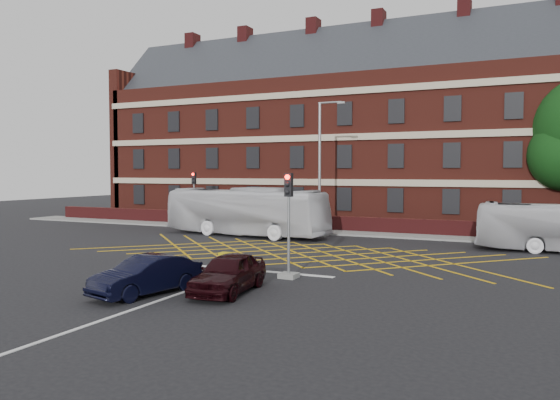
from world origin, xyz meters
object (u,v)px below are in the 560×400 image
at_px(street_lamp, 320,190).
at_px(car_maroon, 228,273).
at_px(direction_signs, 183,209).
at_px(traffic_light_far, 194,204).
at_px(bus_left, 245,212).
at_px(car_navy, 147,275).
at_px(utility_cabinet, 225,264).
at_px(traffic_light_near, 289,235).

bearing_deg(street_lamp, car_maroon, -79.97).
xyz_separation_m(street_lamp, direction_signs, (-12.44, 1.89, -1.70)).
bearing_deg(traffic_light_far, bus_left, -30.98).
relative_size(car_navy, car_maroon, 1.00).
relative_size(traffic_light_far, utility_cabinet, 4.34).
height_order(bus_left, direction_signs, bus_left).
xyz_separation_m(bus_left, utility_cabinet, (6.05, -12.86, -1.14)).
bearing_deg(direction_signs, car_maroon, -51.25).
distance_m(bus_left, car_maroon, 17.30).
height_order(car_navy, direction_signs, direction_signs).
relative_size(bus_left, car_navy, 2.85).
xyz_separation_m(street_lamp, utility_cabinet, (1.40, -14.86, -2.59)).
bearing_deg(traffic_light_far, utility_cabinet, -52.68).
distance_m(car_maroon, utility_cabinet, 3.10).
bearing_deg(direction_signs, bus_left, -26.49).
distance_m(bus_left, street_lamp, 5.26).
relative_size(bus_left, utility_cabinet, 11.92).
xyz_separation_m(car_maroon, traffic_light_far, (-14.65, 19.61, 1.06)).
bearing_deg(car_navy, car_maroon, 44.71).
relative_size(traffic_light_near, direction_signs, 1.94).
height_order(car_maroon, traffic_light_near, traffic_light_near).
bearing_deg(street_lamp, bus_left, -156.73).
xyz_separation_m(bus_left, traffic_light_far, (-6.93, 4.16, 0.13)).
xyz_separation_m(car_maroon, street_lamp, (-3.08, 17.45, 2.38)).
relative_size(direction_signs, utility_cabinet, 2.23).
bearing_deg(traffic_light_near, bus_left, 125.36).
bearing_deg(car_navy, street_lamp, 105.30).
relative_size(car_maroon, traffic_light_near, 0.97).
height_order(street_lamp, direction_signs, street_lamp).
distance_m(bus_left, traffic_light_far, 8.08).
bearing_deg(car_navy, traffic_light_far, 133.43).
bearing_deg(traffic_light_far, car_maroon, -53.23).
xyz_separation_m(direction_signs, utility_cabinet, (13.84, -16.74, -0.89)).
bearing_deg(utility_cabinet, car_navy, -100.86).
relative_size(car_navy, traffic_light_far, 0.96).
height_order(bus_left, traffic_light_near, traffic_light_near).
bearing_deg(bus_left, utility_cabinet, -148.29).
xyz_separation_m(car_maroon, traffic_light_near, (0.89, 3.32, 1.06)).
xyz_separation_m(bus_left, traffic_light_near, (8.61, -12.14, 0.13)).
height_order(street_lamp, utility_cabinet, street_lamp).
bearing_deg(car_maroon, traffic_light_near, 68.88).
distance_m(traffic_light_far, street_lamp, 11.84).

